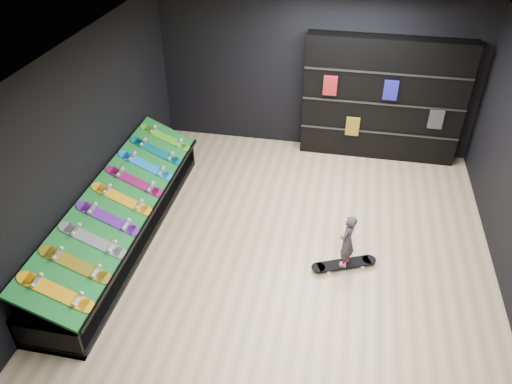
% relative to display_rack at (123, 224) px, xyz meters
% --- Properties ---
extents(floor, '(6.00, 7.00, 0.01)m').
position_rel_display_rack_xyz_m(floor, '(2.55, 0.00, -0.25)').
color(floor, tan).
rests_on(floor, ground).
extents(ceiling, '(6.00, 7.00, 0.01)m').
position_rel_display_rack_xyz_m(ceiling, '(2.55, 0.00, 2.75)').
color(ceiling, white).
rests_on(ceiling, ground).
extents(wall_back, '(6.00, 0.02, 3.00)m').
position_rel_display_rack_xyz_m(wall_back, '(2.55, 3.50, 1.25)').
color(wall_back, black).
rests_on(wall_back, ground).
extents(wall_left, '(0.02, 7.00, 3.00)m').
position_rel_display_rack_xyz_m(wall_left, '(-0.45, 0.00, 1.25)').
color(wall_left, black).
rests_on(wall_left, ground).
extents(display_rack, '(0.90, 4.50, 0.50)m').
position_rel_display_rack_xyz_m(display_rack, '(0.00, 0.00, 0.00)').
color(display_rack, black).
rests_on(display_rack, ground).
extents(turf_ramp, '(0.92, 4.50, 0.46)m').
position_rel_display_rack_xyz_m(turf_ramp, '(0.05, 0.00, 0.46)').
color(turf_ramp, '#0E5A1D').
rests_on(turf_ramp, display_rack).
extents(back_shelving, '(2.92, 0.34, 2.33)m').
position_rel_display_rack_xyz_m(back_shelving, '(3.82, 3.32, 0.92)').
color(back_shelving, black).
rests_on(back_shelving, ground).
extents(floor_skateboard, '(0.99, 0.59, 0.09)m').
position_rel_display_rack_xyz_m(floor_skateboard, '(3.40, -0.04, -0.20)').
color(floor_skateboard, black).
rests_on(floor_skateboard, ground).
extents(child, '(0.20, 0.23, 0.51)m').
position_rel_display_rack_xyz_m(child, '(3.40, -0.04, 0.09)').
color(child, black).
rests_on(child, floor_skateboard).
extents(display_board_0, '(0.93, 0.22, 0.50)m').
position_rel_display_rack_xyz_m(display_board_0, '(0.06, -1.90, 0.49)').
color(display_board_0, yellow).
rests_on(display_board_0, turf_ramp).
extents(display_board_1, '(0.93, 0.22, 0.50)m').
position_rel_display_rack_xyz_m(display_board_1, '(0.06, -1.42, 0.49)').
color(display_board_1, yellow).
rests_on(display_board_1, turf_ramp).
extents(display_board_2, '(0.93, 0.22, 0.50)m').
position_rel_display_rack_xyz_m(display_board_2, '(0.06, -0.95, 0.49)').
color(display_board_2, black).
rests_on(display_board_2, turf_ramp).
extents(display_board_3, '(0.93, 0.22, 0.50)m').
position_rel_display_rack_xyz_m(display_board_3, '(0.06, -0.48, 0.49)').
color(display_board_3, purple).
rests_on(display_board_3, turf_ramp).
extents(display_board_4, '(0.93, 0.22, 0.50)m').
position_rel_display_rack_xyz_m(display_board_4, '(0.06, 0.00, 0.49)').
color(display_board_4, orange).
rests_on(display_board_4, turf_ramp).
extents(display_board_5, '(0.93, 0.22, 0.50)m').
position_rel_display_rack_xyz_m(display_board_5, '(0.06, 0.48, 0.49)').
color(display_board_5, '#E5198C').
rests_on(display_board_5, turf_ramp).
extents(display_board_6, '(0.93, 0.22, 0.50)m').
position_rel_display_rack_xyz_m(display_board_6, '(0.06, 0.95, 0.49)').
color(display_board_6, blue).
rests_on(display_board_6, turf_ramp).
extents(display_board_7, '(0.93, 0.22, 0.50)m').
position_rel_display_rack_xyz_m(display_board_7, '(0.06, 1.42, 0.49)').
color(display_board_7, '#0C8C99').
rests_on(display_board_7, turf_ramp).
extents(display_board_8, '(0.93, 0.22, 0.50)m').
position_rel_display_rack_xyz_m(display_board_8, '(0.06, 1.90, 0.49)').
color(display_board_8, green).
rests_on(display_board_8, turf_ramp).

